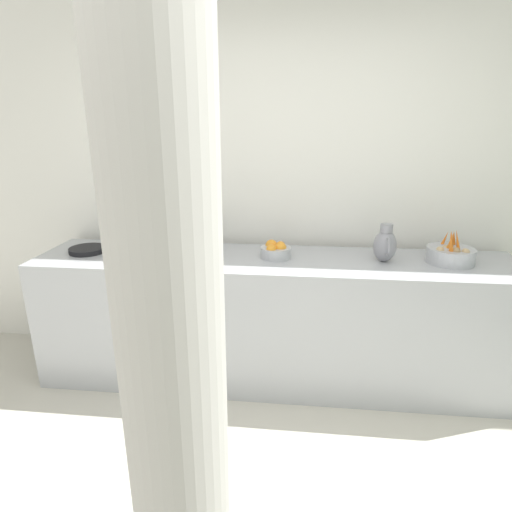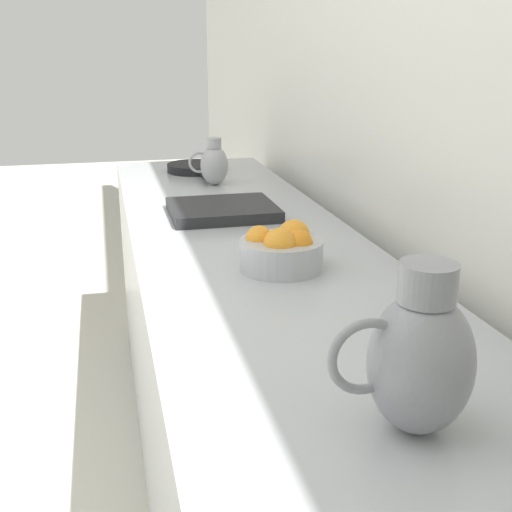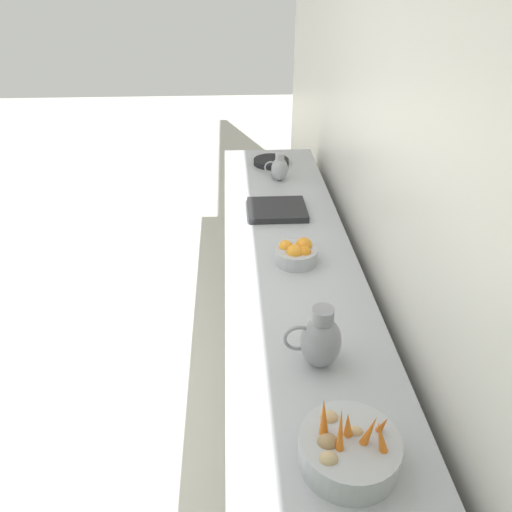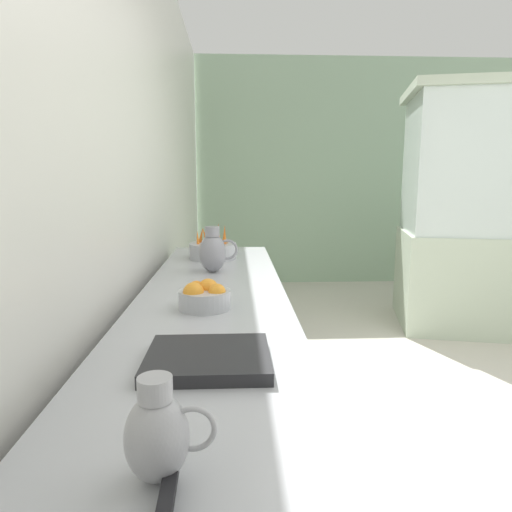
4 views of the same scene
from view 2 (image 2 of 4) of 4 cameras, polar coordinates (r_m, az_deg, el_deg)
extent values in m
cube|color=#ADAFB5|center=(1.79, 1.42, -15.11)|extent=(0.66, 3.28, 0.92)
cylinder|color=#ADAFB5|center=(1.58, 2.26, 0.14)|extent=(0.21, 0.21, 0.07)
sphere|color=orange|center=(1.53, 2.15, 1.01)|extent=(0.08, 0.08, 0.08)
sphere|color=orange|center=(1.61, 3.37, 1.81)|extent=(0.08, 0.08, 0.08)
sphere|color=orange|center=(1.58, 0.28, 1.49)|extent=(0.07, 0.07, 0.07)
sphere|color=orange|center=(1.55, 3.83, 1.10)|extent=(0.07, 0.07, 0.07)
ellipsoid|color=gray|center=(0.93, 14.47, -9.26)|extent=(0.15, 0.15, 0.21)
cylinder|color=gray|center=(0.89, 15.08, -2.31)|extent=(0.08, 0.08, 0.06)
torus|color=gray|center=(0.89, 9.83, -8.85)|extent=(0.11, 0.01, 0.11)
ellipsoid|color=#A3A3A8|center=(2.56, -3.74, 8.07)|extent=(0.11, 0.11, 0.15)
cylinder|color=#A3A3A8|center=(2.54, -3.78, 10.04)|extent=(0.06, 0.06, 0.04)
torus|color=#A3A3A8|center=(2.55, -5.10, 8.32)|extent=(0.08, 0.01, 0.08)
cube|color=#232326|center=(2.09, -3.01, 4.14)|extent=(0.34, 0.30, 0.04)
cylinder|color=black|center=(2.86, -5.38, 7.87)|extent=(0.25, 0.25, 0.03)
cube|color=black|center=(2.65, -4.62, 7.24)|extent=(0.03, 0.17, 0.02)
camera|label=1|loc=(2.64, -77.04, 12.32)|focal=29.08mm
camera|label=3|loc=(1.06, 163.48, 32.36)|focal=35.64mm
camera|label=4|loc=(3.21, -8.66, 17.72)|focal=31.76mm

